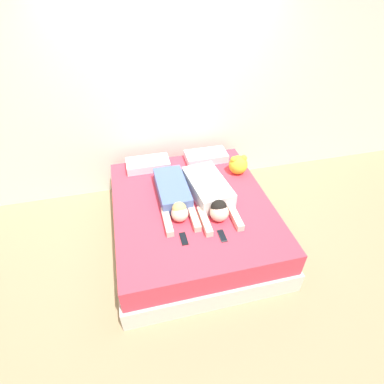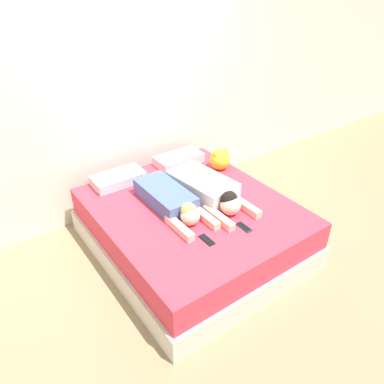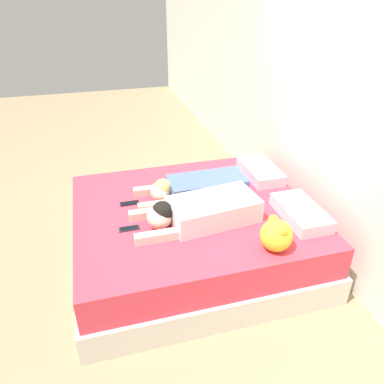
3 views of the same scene
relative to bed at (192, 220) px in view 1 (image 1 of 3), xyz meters
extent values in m
plane|color=#9E8460|center=(0.00, 0.00, -0.25)|extent=(12.00, 12.00, 0.00)
cube|color=silver|center=(0.00, 1.14, 1.05)|extent=(12.00, 0.06, 2.60)
cube|color=beige|center=(0.00, 0.00, -0.13)|extent=(1.74, 1.97, 0.24)
cube|color=#DB384C|center=(0.00, 0.00, 0.13)|extent=(1.68, 1.91, 0.27)
cube|color=silver|center=(-0.38, 0.79, 0.31)|extent=(0.53, 0.28, 0.10)
cube|color=silver|center=(0.38, 0.79, 0.31)|extent=(0.53, 0.28, 0.10)
cube|color=#4C66A5|center=(-0.18, 0.19, 0.34)|extent=(0.33, 0.67, 0.16)
sphere|color=beige|center=(-0.18, -0.23, 0.35)|extent=(0.17, 0.17, 0.17)
sphere|color=#D8B266|center=(-0.18, -0.20, 0.39)|extent=(0.15, 0.15, 0.15)
cube|color=beige|center=(-0.32, -0.26, 0.30)|extent=(0.07, 0.37, 0.07)
cube|color=beige|center=(-0.04, -0.26, 0.30)|extent=(0.07, 0.37, 0.07)
cube|color=silver|center=(0.21, 0.12, 0.35)|extent=(0.45, 0.72, 0.18)
sphere|color=beige|center=(0.21, -0.31, 0.36)|extent=(0.19, 0.19, 0.19)
sphere|color=black|center=(0.21, -0.29, 0.40)|extent=(0.16, 0.16, 0.16)
cube|color=beige|center=(0.05, -0.34, 0.30)|extent=(0.07, 0.38, 0.07)
cube|color=beige|center=(0.36, -0.34, 0.30)|extent=(0.07, 0.38, 0.07)
cube|color=black|center=(-0.20, -0.49, 0.27)|extent=(0.06, 0.16, 0.01)
cube|color=black|center=(-0.20, -0.49, 0.27)|extent=(0.05, 0.14, 0.00)
cube|color=#2D2D33|center=(0.17, -0.54, 0.27)|extent=(0.06, 0.16, 0.01)
cube|color=black|center=(0.17, -0.54, 0.27)|extent=(0.05, 0.14, 0.00)
sphere|color=yellow|center=(0.68, 0.42, 0.38)|extent=(0.23, 0.23, 0.23)
sphere|color=yellow|center=(0.61, 0.42, 0.46)|extent=(0.08, 0.08, 0.08)
sphere|color=yellow|center=(0.74, 0.42, 0.46)|extent=(0.08, 0.08, 0.08)
camera|label=1|loc=(-0.58, -2.38, 2.42)|focal=28.00mm
camera|label=2|loc=(-1.71, -2.39, 2.26)|focal=35.00mm
camera|label=3|loc=(2.53, -0.71, 1.92)|focal=35.00mm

